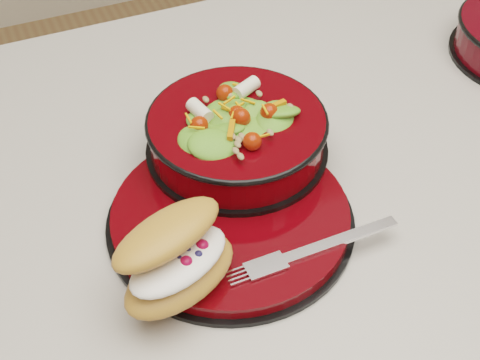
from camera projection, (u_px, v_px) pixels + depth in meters
name	position (u px, v px, depth m)	size (l,w,h in m)	color
island_counter	(246.00, 354.00, 1.12)	(1.24, 0.74, 0.90)	white
dinner_plate	(232.00, 217.00, 0.72)	(0.27, 0.27, 0.02)	black
salad_bowl	(237.00, 129.00, 0.76)	(0.21, 0.21, 0.09)	black
croissant	(177.00, 258.00, 0.63)	(0.14, 0.12, 0.07)	#C97E3D
fork	(318.00, 248.00, 0.68)	(0.17, 0.02, 0.00)	silver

